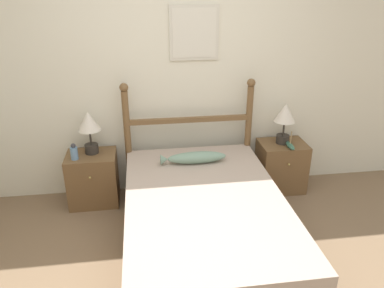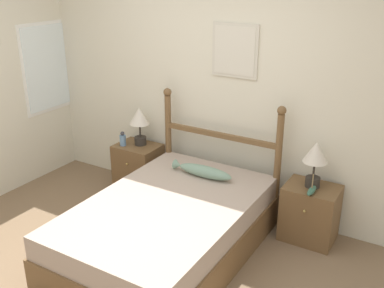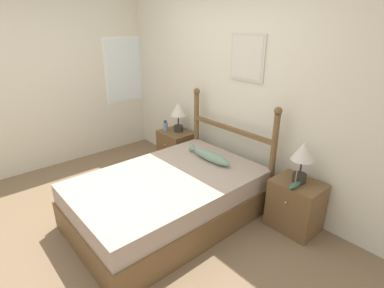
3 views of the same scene
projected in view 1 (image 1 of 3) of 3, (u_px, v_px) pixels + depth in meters
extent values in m
cube|color=beige|center=(170.00, 75.00, 3.82)|extent=(6.40, 0.06, 2.55)
cube|color=beige|center=(194.00, 33.00, 3.64)|extent=(0.49, 0.02, 0.53)
cube|color=beige|center=(194.00, 33.00, 3.63)|extent=(0.43, 0.01, 0.47)
cube|color=brown|center=(204.00, 233.00, 3.23)|extent=(1.34, 2.04, 0.32)
cube|color=tan|center=(205.00, 208.00, 3.13)|extent=(1.30, 2.00, 0.21)
cylinder|color=brown|center=(128.00, 146.00, 3.87)|extent=(0.07, 0.07, 1.17)
sphere|color=brown|center=(124.00, 87.00, 3.62)|extent=(0.09, 0.09, 0.09)
cylinder|color=brown|center=(248.00, 139.00, 4.04)|extent=(0.07, 0.07, 1.17)
sphere|color=brown|center=(251.00, 83.00, 3.78)|extent=(0.09, 0.09, 0.09)
cube|color=brown|center=(189.00, 120.00, 3.85)|extent=(1.27, 0.05, 0.05)
cube|color=brown|center=(93.00, 178.00, 3.89)|extent=(0.50, 0.38, 0.55)
sphere|color=tan|center=(90.00, 178.00, 3.65)|extent=(0.02, 0.02, 0.02)
cube|color=brown|center=(281.00, 166.00, 4.14)|extent=(0.50, 0.38, 0.55)
sphere|color=tan|center=(289.00, 165.00, 3.91)|extent=(0.02, 0.02, 0.02)
cylinder|color=#2D2823|center=(92.00, 149.00, 3.80)|extent=(0.14, 0.14, 0.09)
cylinder|color=#2D2823|center=(90.00, 137.00, 3.75)|extent=(0.02, 0.02, 0.16)
cone|color=beige|center=(88.00, 121.00, 3.67)|extent=(0.23, 0.23, 0.19)
cylinder|color=#2D2823|center=(283.00, 139.00, 4.02)|extent=(0.14, 0.14, 0.09)
cylinder|color=#2D2823|center=(284.00, 128.00, 3.97)|extent=(0.02, 0.02, 0.16)
cone|color=beige|center=(285.00, 113.00, 3.90)|extent=(0.23, 0.23, 0.19)
cylinder|color=#668CB2|center=(74.00, 153.00, 3.65)|extent=(0.07, 0.07, 0.13)
sphere|color=#333338|center=(73.00, 146.00, 3.62)|extent=(0.05, 0.05, 0.05)
ellipsoid|color=#386651|center=(290.00, 146.00, 3.91)|extent=(0.06, 0.20, 0.05)
cylinder|color=#997F56|center=(291.00, 137.00, 3.88)|extent=(0.01, 0.01, 0.14)
ellipsoid|color=gray|center=(197.00, 157.00, 3.64)|extent=(0.57, 0.14, 0.11)
cone|color=gray|center=(164.00, 159.00, 3.60)|extent=(0.07, 0.10, 0.10)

